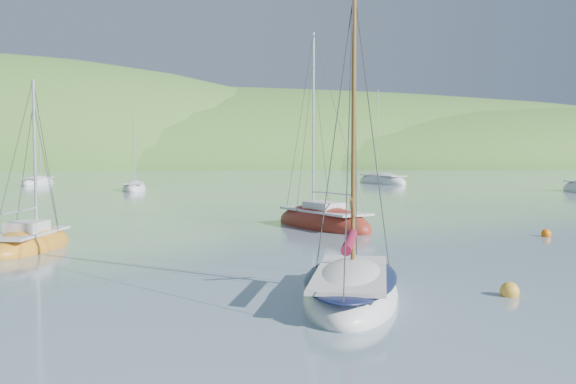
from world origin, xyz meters
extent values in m
plane|color=slate|center=(0.00, 0.00, 0.00)|extent=(700.00, 700.00, 0.00)
ellipsoid|color=#3F6A28|center=(0.00, 170.00, 0.00)|extent=(440.00, 110.00, 44.00)
ellipsoid|color=#3F6A28|center=(90.00, 160.00, 0.00)|extent=(240.00, 100.00, 34.00)
ellipsoid|color=white|center=(0.77, 0.00, 0.11)|extent=(4.44, 6.94, 1.60)
cube|color=#BAB6B2|center=(0.73, -0.12, 0.69)|extent=(3.39, 5.38, 0.10)
cylinder|color=brown|center=(1.04, 0.74, 4.99)|extent=(0.12, 0.12, 8.69)
ellipsoid|color=#101739|center=(0.77, 0.00, 0.59)|extent=(4.38, 6.86, 0.27)
cylinder|color=maroon|center=(0.51, -0.74, 1.60)|extent=(1.28, 3.03, 0.24)
ellipsoid|color=maroon|center=(3.90, 15.31, 0.14)|extent=(4.82, 7.59, 1.98)
cube|color=#BAB6B2|center=(3.95, 15.17, 0.84)|extent=(3.68, 5.89, 0.10)
cylinder|color=silver|center=(3.60, 16.12, 5.29)|extent=(0.12, 0.12, 8.97)
cube|color=#BAB6B2|center=(3.95, 15.17, 1.08)|extent=(1.96, 2.35, 0.42)
cylinder|color=silver|center=(4.20, 14.50, 1.75)|extent=(1.29, 3.26, 0.09)
ellipsoid|color=#C47B1D|center=(-9.08, 10.55, 0.11)|extent=(3.53, 5.85, 1.49)
cube|color=#BAB6B2|center=(-9.11, 10.44, 0.64)|extent=(2.68, 4.54, 0.10)
cylinder|color=silver|center=(-8.91, 11.18, 3.62)|extent=(0.12, 0.12, 6.02)
cube|color=#BAB6B2|center=(-9.11, 10.44, 0.88)|extent=(1.54, 1.79, 0.42)
cylinder|color=silver|center=(-9.25, 9.91, 1.55)|extent=(0.78, 2.56, 0.09)
ellipsoid|color=white|center=(-6.69, 49.05, 0.12)|extent=(2.31, 6.35, 1.73)
cube|color=#BAB6B2|center=(-6.70, 48.92, 0.74)|extent=(1.73, 4.95, 0.10)
cylinder|color=silver|center=(-6.68, 49.81, 4.49)|extent=(0.12, 0.12, 7.58)
ellipsoid|color=white|center=(21.82, 57.15, 0.17)|extent=(5.14, 9.08, 2.34)
cube|color=#BAB6B2|center=(21.87, 56.98, 0.99)|extent=(3.90, 7.06, 0.10)
cylinder|color=silver|center=(21.56, 58.14, 6.10)|extent=(0.12, 0.12, 10.31)
ellipsoid|color=white|center=(-18.14, 62.79, 0.13)|extent=(3.90, 7.03, 1.82)
cube|color=#BAB6B2|center=(-18.17, 62.66, 0.78)|extent=(2.97, 5.47, 0.10)
cylinder|color=silver|center=(-17.94, 63.56, 4.73)|extent=(0.12, 0.12, 7.99)
sphere|color=gold|center=(4.95, -0.50, 0.12)|extent=(0.50, 0.50, 0.50)
sphere|color=orange|center=(12.87, 10.04, 0.12)|extent=(0.43, 0.43, 0.43)
camera|label=1|loc=(-3.96, -15.68, 3.77)|focal=40.00mm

